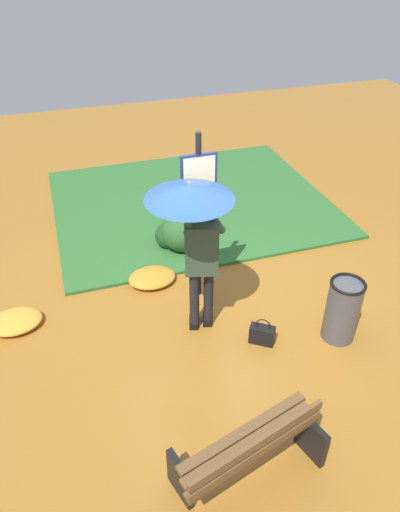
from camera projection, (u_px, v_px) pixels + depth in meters
name	position (u px, v px, depth m)	size (l,w,h in m)	color
ground_plane	(215.00, 311.00, 6.29)	(18.00, 18.00, 0.00)	#9E6623
grass_verge	(191.00, 202.00, 8.67)	(4.80, 4.00, 0.05)	#2D662D
person_with_umbrella	(195.00, 221.00, 5.15)	(0.96, 0.96, 2.04)	black
info_sign_post	(199.00, 201.00, 5.75)	(0.44, 0.07, 2.30)	black
handbag	(262.00, 334.00, 5.75)	(0.33, 0.29, 0.37)	black
park_bench	(251.00, 450.00, 4.19)	(1.44, 0.75, 0.75)	black
trash_bin	(342.00, 310.00, 5.67)	(0.42, 0.42, 0.83)	#4C4C51
shrub_cluster	(181.00, 232.00, 7.33)	(0.77, 0.70, 0.63)	#285628
leaf_pile_near_person	(152.00, 278.00, 6.75)	(0.67, 0.54, 0.15)	#C68428
leaf_pile_by_bench	(15.00, 321.00, 6.02)	(0.67, 0.53, 0.15)	gold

